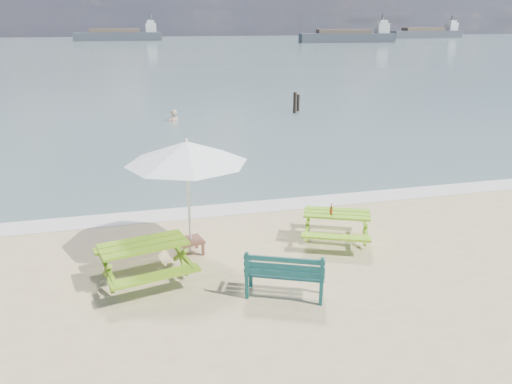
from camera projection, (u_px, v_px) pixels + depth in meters
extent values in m
plane|color=slate|center=(138.00, 50.00, 87.08)|extent=(300.00, 300.00, 0.00)
cube|color=silver|center=(224.00, 210.00, 13.38)|extent=(22.00, 0.90, 0.01)
cube|color=#659416|center=(143.00, 245.00, 9.51)|extent=(1.77, 1.11, 0.05)
cube|color=#659416|center=(135.00, 244.00, 10.26)|extent=(1.66, 0.64, 0.05)
cube|color=#659416|center=(156.00, 276.00, 8.97)|extent=(1.66, 0.64, 0.05)
cube|color=#659416|center=(145.00, 264.00, 9.65)|extent=(1.70, 1.24, 0.70)
cube|color=#7BB71B|center=(337.00, 213.00, 11.26)|extent=(1.63, 1.23, 0.05)
cube|color=#7BB71B|center=(337.00, 214.00, 12.00)|extent=(1.46, 0.83, 0.05)
cube|color=#7BB71B|center=(336.00, 237.00, 10.71)|extent=(1.46, 0.83, 0.05)
cube|color=#7BB71B|center=(336.00, 229.00, 11.38)|extent=(1.60, 1.32, 0.63)
cube|color=#104645|center=(285.00, 273.00, 9.08)|extent=(1.49, 0.98, 0.04)
cube|color=#104645|center=(284.00, 267.00, 8.78)|extent=(1.33, 0.62, 0.37)
cube|color=#104645|center=(285.00, 284.00, 9.15)|extent=(1.42, 0.99, 0.45)
cube|color=brown|center=(191.00, 241.00, 10.78)|extent=(0.60, 0.60, 0.05)
cube|color=brown|center=(191.00, 247.00, 10.83)|extent=(0.53, 0.53, 0.28)
cylinder|color=silver|center=(189.00, 201.00, 10.49)|extent=(0.05, 0.05, 2.42)
cone|color=white|center=(187.00, 152.00, 10.14)|extent=(2.99, 2.99, 0.45)
cylinder|color=#945315|center=(331.00, 211.00, 11.13)|extent=(0.06, 0.06, 0.15)
cylinder|color=#945315|center=(331.00, 205.00, 11.08)|extent=(0.03, 0.03, 0.07)
cylinder|color=red|center=(331.00, 211.00, 11.13)|extent=(0.06, 0.06, 0.06)
imported|color=tan|center=(174.00, 127.00, 25.38)|extent=(0.77, 0.64, 1.81)
cylinder|color=black|center=(295.00, 105.00, 27.30)|extent=(0.18, 0.18, 1.33)
cylinder|color=black|center=(298.00, 104.00, 27.98)|extent=(0.16, 0.16, 1.13)
cube|color=#3D4148|center=(426.00, 35.00, 146.94)|extent=(24.13, 7.01, 2.20)
cube|color=silver|center=(451.00, 27.00, 149.37)|extent=(3.22, 3.34, 2.20)
cube|color=#3D4148|center=(118.00, 37.00, 126.51)|extent=(21.83, 4.99, 2.20)
cube|color=silver|center=(151.00, 28.00, 127.37)|extent=(2.73, 3.12, 2.20)
cube|color=#3D4148|center=(347.00, 38.00, 116.41)|extent=(22.48, 6.55, 2.20)
cube|color=silver|center=(382.00, 28.00, 116.74)|extent=(2.99, 3.29, 2.20)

